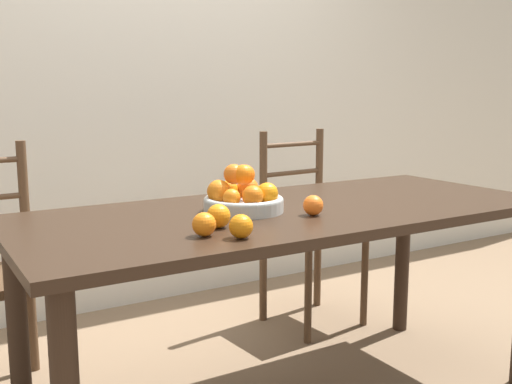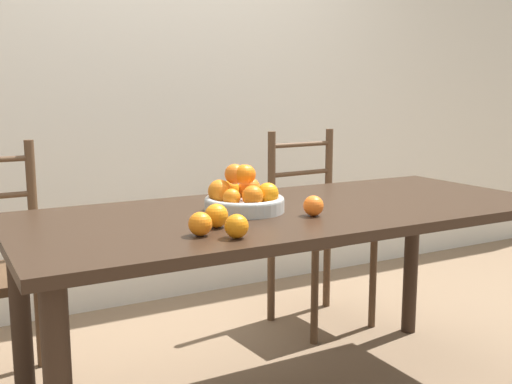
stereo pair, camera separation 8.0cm
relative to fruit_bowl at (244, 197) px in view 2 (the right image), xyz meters
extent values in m
cube|color=silver|center=(0.19, 1.40, 0.47)|extent=(8.00, 0.06, 2.60)
cube|color=black|center=(0.19, -0.03, -0.07)|extent=(1.98, 0.84, 0.03)
cylinder|color=black|center=(-0.72, 0.31, -0.46)|extent=(0.07, 0.07, 0.74)
cylinder|color=black|center=(1.10, 0.31, -0.46)|extent=(0.07, 0.07, 0.74)
cylinder|color=#B2B7B2|center=(0.00, 0.00, -0.03)|extent=(0.28, 0.28, 0.04)
torus|color=#B2B7B2|center=(0.00, 0.00, -0.01)|extent=(0.28, 0.28, 0.02)
sphere|color=orange|center=(0.09, 0.00, 0.01)|extent=(0.06, 0.06, 0.06)
sphere|color=orange|center=(0.06, 0.06, 0.02)|extent=(0.08, 0.08, 0.08)
sphere|color=orange|center=(-0.01, 0.08, 0.01)|extent=(0.07, 0.07, 0.07)
sphere|color=orange|center=(-0.08, 0.03, 0.02)|extent=(0.08, 0.08, 0.08)
sphere|color=orange|center=(-0.07, -0.05, 0.01)|extent=(0.06, 0.06, 0.06)
sphere|color=orange|center=(-0.01, -0.09, 0.02)|extent=(0.07, 0.07, 0.07)
sphere|color=orange|center=(0.06, -0.07, 0.02)|extent=(0.08, 0.08, 0.08)
sphere|color=orange|center=(0.01, 0.00, 0.08)|extent=(0.07, 0.07, 0.07)
sphere|color=orange|center=(-0.03, 0.02, 0.08)|extent=(0.07, 0.07, 0.07)
sphere|color=orange|center=(0.00, 0.00, 0.08)|extent=(0.07, 0.07, 0.07)
sphere|color=orange|center=(0.17, -0.18, -0.02)|extent=(0.07, 0.07, 0.07)
sphere|color=orange|center=(-0.19, -0.18, -0.02)|extent=(0.07, 0.07, 0.07)
sphere|color=orange|center=(-0.20, -0.33, -0.02)|extent=(0.07, 0.07, 0.07)
sphere|color=orange|center=(-0.28, -0.26, -0.02)|extent=(0.07, 0.07, 0.07)
cylinder|color=#513823|center=(-0.58, 0.44, -0.60)|extent=(0.04, 0.04, 0.46)
cylinder|color=#513823|center=(-0.59, 0.80, -0.33)|extent=(0.04, 0.04, 1.00)
cylinder|color=#513823|center=(0.60, 0.42, -0.60)|extent=(0.04, 0.04, 0.46)
cylinder|color=#513823|center=(0.98, 0.45, -0.60)|extent=(0.04, 0.04, 0.46)
cylinder|color=#513823|center=(0.57, 0.78, -0.33)|extent=(0.04, 0.04, 1.00)
cylinder|color=#513823|center=(0.95, 0.81, -0.33)|extent=(0.04, 0.04, 1.00)
cube|color=#513823|center=(0.77, 0.62, -0.35)|extent=(0.45, 0.43, 0.04)
cylinder|color=#513823|center=(0.76, 0.79, -0.21)|extent=(0.38, 0.05, 0.02)
cylinder|color=#513823|center=(0.76, 0.79, -0.06)|extent=(0.38, 0.05, 0.02)
cylinder|color=#513823|center=(0.76, 0.79, 0.09)|extent=(0.38, 0.05, 0.02)
camera|label=1|loc=(-1.02, -1.78, 0.36)|focal=42.00mm
camera|label=2|loc=(-0.96, -1.82, 0.36)|focal=42.00mm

